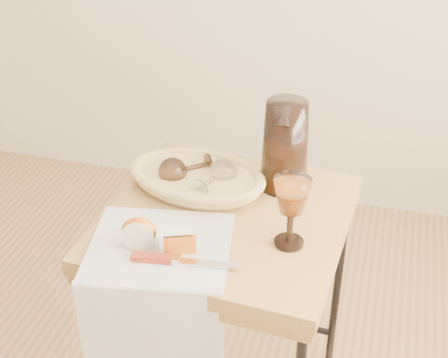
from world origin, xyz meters
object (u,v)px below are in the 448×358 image
(goblet_lying_b, at_px, (213,179))
(table_knife, at_px, (180,260))
(side_table, at_px, (226,324))
(tea_towel, at_px, (160,247))
(apple_half, at_px, (139,231))
(goblet_lying_a, at_px, (188,168))
(wine_goblet, at_px, (291,212))
(pitcher, at_px, (285,145))
(bread_basket, at_px, (197,180))

(goblet_lying_b, xyz_separation_m, table_knife, (0.01, -0.30, -0.03))
(side_table, bearing_deg, tea_towel, -124.02)
(apple_half, bearing_deg, goblet_lying_a, 72.10)
(goblet_lying_a, xyz_separation_m, goblet_lying_b, (0.08, -0.03, -0.00))
(side_table, distance_m, wine_goblet, 0.51)
(tea_towel, xyz_separation_m, pitcher, (0.23, 0.35, 0.12))
(tea_towel, relative_size, apple_half, 4.00)
(pitcher, bearing_deg, apple_half, -127.22)
(goblet_lying_a, bearing_deg, bread_basket, 113.69)
(apple_half, bearing_deg, wine_goblet, 4.07)
(side_table, relative_size, apple_half, 9.17)
(side_table, bearing_deg, apple_half, -132.11)
(apple_half, xyz_separation_m, table_knife, (0.11, -0.04, -0.03))
(wine_goblet, height_order, table_knife, wine_goblet)
(side_table, xyz_separation_m, table_knife, (-0.05, -0.22, 0.40))
(apple_half, bearing_deg, table_knife, -32.16)
(goblet_lying_a, distance_m, wine_goblet, 0.37)
(pitcher, bearing_deg, table_knife, -111.61)
(goblet_lying_a, relative_size, table_knife, 0.52)
(apple_half, bearing_deg, goblet_lying_b, 55.10)
(pitcher, height_order, table_knife, pitcher)
(side_table, distance_m, bread_basket, 0.43)
(side_table, relative_size, bread_basket, 2.28)
(tea_towel, xyz_separation_m, goblet_lying_b, (0.06, 0.25, 0.05))
(side_table, height_order, bread_basket, bread_basket)
(bread_basket, xyz_separation_m, table_knife, (0.06, -0.32, -0.01))
(bread_basket, bearing_deg, table_knife, -72.63)
(side_table, height_order, tea_towel, tea_towel)
(goblet_lying_b, bearing_deg, side_table, -123.79)
(bread_basket, distance_m, table_knife, 0.33)
(side_table, xyz_separation_m, goblet_lying_b, (-0.06, 0.08, 0.43))
(table_knife, bearing_deg, apple_half, 152.87)
(tea_towel, bearing_deg, goblet_lying_a, 84.28)
(wine_goblet, xyz_separation_m, table_knife, (-0.22, -0.14, -0.08))
(goblet_lying_b, xyz_separation_m, wine_goblet, (0.23, -0.16, 0.04))
(tea_towel, relative_size, pitcher, 1.15)
(table_knife, bearing_deg, pitcher, 59.90)
(pitcher, xyz_separation_m, apple_half, (-0.28, -0.36, -0.08))
(side_table, distance_m, goblet_lying_a, 0.47)
(pitcher, relative_size, wine_goblet, 1.58)
(wine_goblet, bearing_deg, goblet_lying_a, 148.63)
(apple_half, bearing_deg, side_table, 34.93)
(tea_towel, height_order, bread_basket, bread_basket)
(goblet_lying_a, bearing_deg, side_table, 100.36)
(side_table, distance_m, table_knife, 0.46)
(pitcher, height_order, apple_half, pitcher)
(bread_basket, distance_m, goblet_lying_a, 0.04)
(bread_basket, distance_m, wine_goblet, 0.34)
(goblet_lying_b, xyz_separation_m, pitcher, (0.17, 0.10, 0.08))
(bread_basket, bearing_deg, goblet_lying_b, -14.94)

